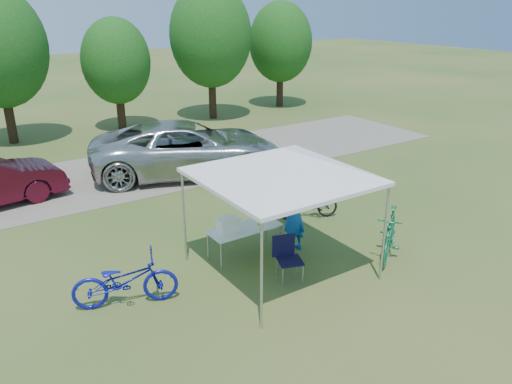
# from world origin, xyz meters

# --- Properties ---
(ground) EXTENTS (100.00, 100.00, 0.00)m
(ground) POSITION_xyz_m (0.00, 0.00, 0.00)
(ground) COLOR #2D5119
(ground) RESTS_ON ground
(gravel_strip) EXTENTS (24.00, 5.00, 0.02)m
(gravel_strip) POSITION_xyz_m (0.00, 8.00, 0.01)
(gravel_strip) COLOR gray
(gravel_strip) RESTS_ON ground
(canopy) EXTENTS (4.53, 4.53, 3.00)m
(canopy) POSITION_xyz_m (0.00, 0.00, 2.65)
(canopy) COLOR #A5A5AA
(canopy) RESTS_ON ground
(treeline) EXTENTS (24.89, 4.28, 6.30)m
(treeline) POSITION_xyz_m (-0.29, 14.05, 3.53)
(treeline) COLOR #382314
(treeline) RESTS_ON ground
(folding_table) EXTENTS (1.67, 0.70, 0.69)m
(folding_table) POSITION_xyz_m (-0.27, 0.98, 0.64)
(folding_table) COLOR white
(folding_table) RESTS_ON ground
(folding_chair) EXTENTS (0.62, 0.65, 0.95)m
(folding_chair) POSITION_xyz_m (-0.09, -0.35, 0.56)
(folding_chair) COLOR black
(folding_chair) RESTS_ON ground
(cooler) EXTENTS (0.47, 0.32, 0.34)m
(cooler) POSITION_xyz_m (-0.70, 0.98, 0.86)
(cooler) COLOR white
(cooler) RESTS_ON folding_table
(ice_cream_cup) EXTENTS (0.08, 0.08, 0.06)m
(ice_cream_cup) POSITION_xyz_m (0.08, 0.93, 0.72)
(ice_cream_cup) COLOR yellow
(ice_cream_cup) RESTS_ON folding_table
(cyclist) EXTENTS (0.76, 0.58, 1.85)m
(cyclist) POSITION_xyz_m (0.77, 0.54, 0.93)
(cyclist) COLOR #144EAA
(cyclist) RESTS_ON ground
(bike_blue) EXTENTS (2.09, 1.31, 1.04)m
(bike_blue) POSITION_xyz_m (-3.22, 0.56, 0.52)
(bike_blue) COLOR #111699
(bike_blue) RESTS_ON ground
(bike_green) EXTENTS (1.77, 1.48, 1.09)m
(bike_green) POSITION_xyz_m (2.45, -0.85, 0.55)
(bike_green) COLOR #1A774B
(bike_green) RESTS_ON ground
(bike_dark) EXTENTS (1.71, 1.15, 0.85)m
(bike_dark) POSITION_xyz_m (2.23, 1.78, 0.43)
(bike_dark) COLOR black
(bike_dark) RESTS_ON ground
(minivan) EXTENTS (6.86, 4.96, 1.73)m
(minivan) POSITION_xyz_m (1.21, 6.85, 0.89)
(minivan) COLOR #B9BAB5
(minivan) RESTS_ON gravel_strip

